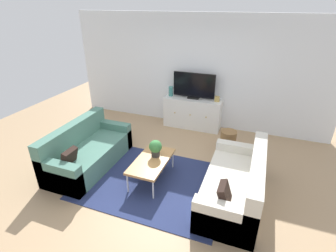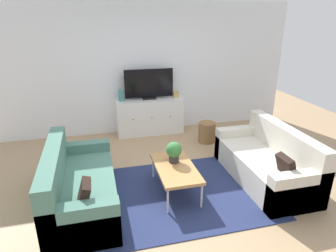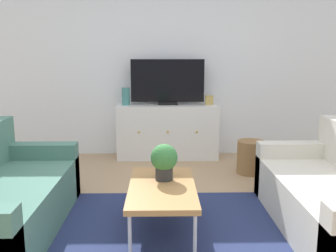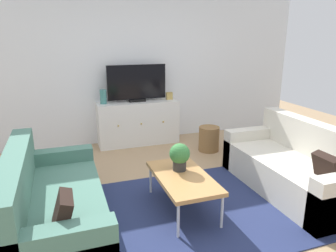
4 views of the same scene
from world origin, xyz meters
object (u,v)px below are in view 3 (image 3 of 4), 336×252
(coffee_table, at_px, (162,189))
(glass_vase, at_px, (126,96))
(potted_plant, at_px, (164,160))
(wicker_basket, at_px, (251,157))
(mantel_clock, at_px, (209,100))
(tv_console, at_px, (168,131))
(flat_screen_tv, at_px, (168,82))

(coffee_table, xyz_separation_m, glass_vase, (-0.50, 2.35, 0.50))
(potted_plant, xyz_separation_m, wicker_basket, (1.09, 1.44, -0.37))
(coffee_table, distance_m, mantel_clock, 2.48)
(tv_console, height_order, mantel_clock, mantel_clock)
(coffee_table, distance_m, potted_plant, 0.25)
(potted_plant, relative_size, wicker_basket, 0.76)
(coffee_table, height_order, tv_console, tv_console)
(wicker_basket, bearing_deg, potted_plant, -127.05)
(mantel_clock, bearing_deg, wicker_basket, -60.20)
(potted_plant, relative_size, glass_vase, 1.29)
(coffee_table, xyz_separation_m, mantel_clock, (0.67, 2.35, 0.45))
(coffee_table, distance_m, wicker_basket, 1.94)
(mantel_clock, bearing_deg, flat_screen_tv, 178.04)
(coffee_table, height_order, wicker_basket, wicker_basket)
(glass_vase, bearing_deg, mantel_clock, 0.00)
(potted_plant, distance_m, wicker_basket, 1.84)
(potted_plant, bearing_deg, flat_screen_tv, 88.28)
(flat_screen_tv, bearing_deg, mantel_clock, -1.96)
(potted_plant, height_order, tv_console, tv_console)
(coffee_table, relative_size, flat_screen_tv, 1.00)
(potted_plant, height_order, wicker_basket, potted_plant)
(tv_console, bearing_deg, glass_vase, 180.00)
(coffee_table, distance_m, flat_screen_tv, 2.47)
(tv_console, xyz_separation_m, glass_vase, (-0.58, 0.00, 0.50))
(glass_vase, height_order, wicker_basket, glass_vase)
(glass_vase, relative_size, mantel_clock, 1.86)
(flat_screen_tv, distance_m, wicker_basket, 1.55)
(flat_screen_tv, xyz_separation_m, mantel_clock, (0.58, -0.02, -0.25))
(tv_console, distance_m, wicker_basket, 1.29)
(coffee_table, distance_m, tv_console, 2.35)
(coffee_table, height_order, mantel_clock, mantel_clock)
(tv_console, bearing_deg, potted_plant, -91.74)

